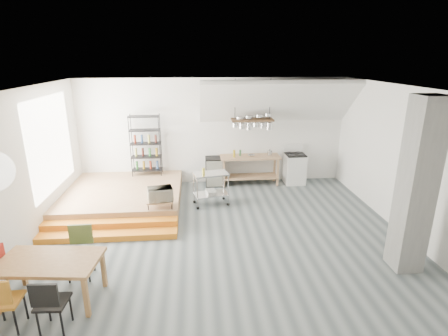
{
  "coord_description": "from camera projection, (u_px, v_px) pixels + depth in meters",
  "views": [
    {
      "loc": [
        -0.56,
        -6.92,
        3.79
      ],
      "look_at": [
        0.1,
        0.8,
        1.3
      ],
      "focal_mm": 28.0,
      "sensor_mm": 36.0,
      "label": 1
    }
  ],
  "objects": [
    {
      "name": "floor",
      "position": [
        222.0,
        235.0,
        7.77
      ],
      "size": [
        8.0,
        8.0,
        0.0
      ],
      "primitive_type": "plane",
      "color": "#4C5558",
      "rests_on": "ground"
    },
    {
      "name": "wall_back",
      "position": [
        213.0,
        132.0,
        10.6
      ],
      "size": [
        8.0,
        0.04,
        3.2
      ],
      "primitive_type": "cube",
      "color": "silver",
      "rests_on": "ground"
    },
    {
      "name": "wall_left",
      "position": [
        23.0,
        171.0,
        6.96
      ],
      "size": [
        0.04,
        7.0,
        3.2
      ],
      "primitive_type": "cube",
      "color": "silver",
      "rests_on": "ground"
    },
    {
      "name": "wall_right",
      "position": [
        405.0,
        162.0,
        7.61
      ],
      "size": [
        0.04,
        7.0,
        3.2
      ],
      "primitive_type": "cube",
      "color": "silver",
      "rests_on": "ground"
    },
    {
      "name": "ceiling",
      "position": [
        222.0,
        88.0,
        6.79
      ],
      "size": [
        8.0,
        7.0,
        0.02
      ],
      "primitive_type": "cube",
      "color": "white",
      "rests_on": "wall_back"
    },
    {
      "name": "slope_ceiling",
      "position": [
        277.0,
        102.0,
        9.89
      ],
      "size": [
        4.4,
        1.44,
        1.32
      ],
      "primitive_type": "cube",
      "rotation": [
        -0.73,
        0.0,
        0.0
      ],
      "color": "white",
      "rests_on": "wall_back"
    },
    {
      "name": "window_pane",
      "position": [
        51.0,
        144.0,
        8.32
      ],
      "size": [
        0.02,
        2.5,
        2.2
      ],
      "primitive_type": "cube",
      "color": "white",
      "rests_on": "wall_left"
    },
    {
      "name": "platform",
      "position": [
        124.0,
        196.0,
        9.4
      ],
      "size": [
        3.0,
        3.0,
        0.4
      ],
      "primitive_type": "cube",
      "color": "#A17350",
      "rests_on": "ground"
    },
    {
      "name": "step_lower",
      "position": [
        108.0,
        236.0,
        7.59
      ],
      "size": [
        3.0,
        0.35,
        0.13
      ],
      "primitive_type": "cube",
      "color": "orange",
      "rests_on": "ground"
    },
    {
      "name": "step_upper",
      "position": [
        111.0,
        225.0,
        7.91
      ],
      "size": [
        3.0,
        0.35,
        0.27
      ],
      "primitive_type": "cube",
      "color": "orange",
      "rests_on": "ground"
    },
    {
      "name": "concrete_column",
      "position": [
        416.0,
        187.0,
        6.13
      ],
      "size": [
        0.5,
        0.5,
        3.2
      ],
      "primitive_type": "cube",
      "color": "slate",
      "rests_on": "ground"
    },
    {
      "name": "kitchen_counter",
      "position": [
        250.0,
        165.0,
        10.66
      ],
      "size": [
        1.8,
        0.6,
        0.91
      ],
      "color": "#A17350",
      "rests_on": "ground"
    },
    {
      "name": "stove",
      "position": [
        294.0,
        168.0,
        10.82
      ],
      "size": [
        0.6,
        0.6,
        1.18
      ],
      "color": "white",
      "rests_on": "ground"
    },
    {
      "name": "pot_rack",
      "position": [
        253.0,
        122.0,
        10.03
      ],
      "size": [
        1.2,
        0.5,
        1.43
      ],
      "color": "#462D1C",
      "rests_on": "ceiling"
    },
    {
      "name": "wire_shelving",
      "position": [
        146.0,
        144.0,
        10.24
      ],
      "size": [
        0.88,
        0.38,
        1.8
      ],
      "color": "black",
      "rests_on": "platform"
    },
    {
      "name": "microwave_shelf",
      "position": [
        161.0,
        201.0,
        8.2
      ],
      "size": [
        0.6,
        0.4,
        0.16
      ],
      "color": "#A17350",
      "rests_on": "platform"
    },
    {
      "name": "dining_table",
      "position": [
        49.0,
        264.0,
        5.5
      ],
      "size": [
        1.64,
        1.04,
        0.74
      ],
      "rotation": [
        0.0,
        0.0,
        -0.11
      ],
      "color": "#935E35",
      "rests_on": "ground"
    },
    {
      "name": "chair_mustard",
      "position": [
        2.0,
        300.0,
        4.87
      ],
      "size": [
        0.43,
        0.43,
        0.91
      ],
      "rotation": [
        0.0,
        0.0,
        3.18
      ],
      "color": "#B4711E",
      "rests_on": "ground"
    },
    {
      "name": "chair_black",
      "position": [
        50.0,
        301.0,
        4.86
      ],
      "size": [
        0.43,
        0.43,
        0.89
      ],
      "rotation": [
        0.0,
        0.0,
        3.09
      ],
      "color": "black",
      "rests_on": "ground"
    },
    {
      "name": "chair_olive",
      "position": [
        80.0,
        247.0,
        6.2
      ],
      "size": [
        0.44,
        0.44,
        0.94
      ],
      "rotation": [
        0.0,
        0.0,
        0.02
      ],
      "color": "#586A32",
      "rests_on": "ground"
    },
    {
      "name": "rolling_cart",
      "position": [
        211.0,
        184.0,
        9.19
      ],
      "size": [
        0.97,
        0.67,
        0.88
      ],
      "rotation": [
        0.0,
        0.0,
        0.2
      ],
      "color": "silver",
      "rests_on": "ground"
    },
    {
      "name": "mini_fridge",
      "position": [
        214.0,
        171.0,
        10.67
      ],
      "size": [
        0.51,
        0.51,
        0.87
      ],
      "primitive_type": "cube",
      "color": "black",
      "rests_on": "ground"
    },
    {
      "name": "microwave",
      "position": [
        160.0,
        194.0,
        8.15
      ],
      "size": [
        0.63,
        0.5,
        0.31
      ],
      "primitive_type": "imported",
      "rotation": [
        0.0,
        0.0,
        0.22
      ],
      "color": "beige",
      "rests_on": "microwave_shelf"
    },
    {
      "name": "bowl",
      "position": [
        251.0,
        156.0,
        10.52
      ],
      "size": [
        0.22,
        0.22,
        0.05
      ],
      "primitive_type": "imported",
      "rotation": [
        0.0,
        0.0,
        -0.06
      ],
      "color": "silver",
      "rests_on": "kitchen_counter"
    }
  ]
}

